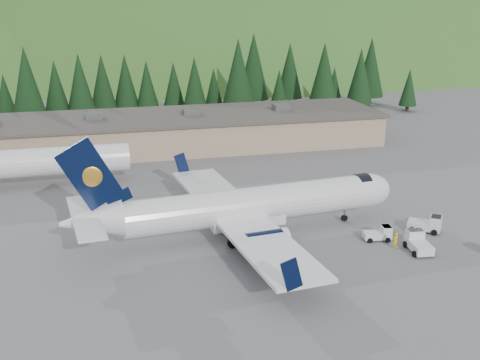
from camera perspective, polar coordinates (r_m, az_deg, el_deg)
name	(u,v)px	position (r m, az deg, el deg)	size (l,w,h in m)	color
ground	(254,234)	(62.17, 1.36, -5.14)	(600.00, 600.00, 0.00)	slate
airliner	(245,207)	(60.70, 0.48, -2.57)	(34.98, 32.88, 11.60)	white
second_airliner	(17,163)	(80.53, -20.41, 1.56)	(27.50, 11.00, 10.05)	white
baggage_tug_a	(380,234)	(62.12, 13.11, -4.98)	(2.93, 2.03, 1.46)	silver
baggage_tug_b	(428,224)	(65.50, 17.36, -4.02)	(3.64, 3.31, 1.76)	silver
terminal_building	(160,132)	(96.23, -7.59, 4.57)	(71.00, 17.00, 6.10)	gray
baggage_tug_d	(418,243)	(60.56, 16.51, -5.71)	(2.39, 3.57, 1.81)	silver
ramp_worker	(395,241)	(60.38, 14.52, -5.59)	(0.60, 0.39, 1.64)	yellow
tree_line	(127,81)	(117.03, -10.64, 9.25)	(113.61, 18.66, 14.50)	black
hills	(245,221)	(291.72, 0.50, -3.94)	(614.00, 330.00, 300.00)	#1D5718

